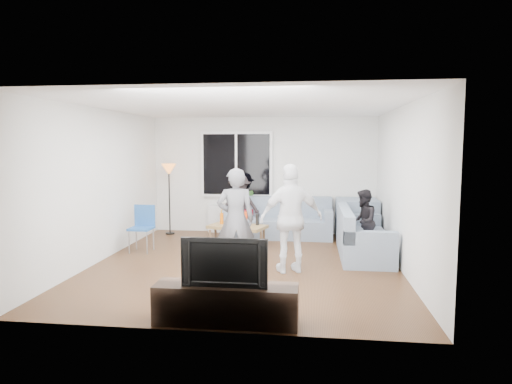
# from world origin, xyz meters

# --- Properties ---
(floor) EXTENTS (5.00, 5.50, 0.04)m
(floor) POSITION_xyz_m (0.00, 0.00, -0.02)
(floor) COLOR #56351C
(floor) RESTS_ON ground
(ceiling) EXTENTS (5.00, 5.50, 0.04)m
(ceiling) POSITION_xyz_m (0.00, 0.00, 2.62)
(ceiling) COLOR white
(ceiling) RESTS_ON ground
(wall_back) EXTENTS (5.00, 0.04, 2.60)m
(wall_back) POSITION_xyz_m (0.00, 2.77, 1.30)
(wall_back) COLOR silver
(wall_back) RESTS_ON ground
(wall_front) EXTENTS (5.00, 0.04, 2.60)m
(wall_front) POSITION_xyz_m (0.00, -2.77, 1.30)
(wall_front) COLOR silver
(wall_front) RESTS_ON ground
(wall_left) EXTENTS (0.04, 5.50, 2.60)m
(wall_left) POSITION_xyz_m (-2.52, 0.00, 1.30)
(wall_left) COLOR silver
(wall_left) RESTS_ON ground
(wall_right) EXTENTS (0.04, 5.50, 2.60)m
(wall_right) POSITION_xyz_m (2.52, 0.00, 1.30)
(wall_right) COLOR silver
(wall_right) RESTS_ON ground
(window_frame) EXTENTS (1.62, 0.06, 1.47)m
(window_frame) POSITION_xyz_m (-0.60, 2.69, 1.55)
(window_frame) COLOR white
(window_frame) RESTS_ON wall_back
(window_glass) EXTENTS (1.50, 0.02, 1.35)m
(window_glass) POSITION_xyz_m (-0.60, 2.65, 1.55)
(window_glass) COLOR black
(window_glass) RESTS_ON window_frame
(window_mullion) EXTENTS (0.05, 0.03, 1.35)m
(window_mullion) POSITION_xyz_m (-0.60, 2.64, 1.55)
(window_mullion) COLOR white
(window_mullion) RESTS_ON window_frame
(radiator) EXTENTS (1.30, 0.12, 0.62)m
(radiator) POSITION_xyz_m (-0.60, 2.65, 0.31)
(radiator) COLOR silver
(radiator) RESTS_ON floor
(potted_plant) EXTENTS (0.20, 0.16, 0.35)m
(potted_plant) POSITION_xyz_m (-0.30, 2.62, 0.80)
(potted_plant) COLOR #396A2A
(potted_plant) RESTS_ON radiator
(vase) EXTENTS (0.19, 0.19, 0.18)m
(vase) POSITION_xyz_m (-0.84, 2.62, 0.71)
(vase) COLOR silver
(vase) RESTS_ON radiator
(sofa_back_section) EXTENTS (2.30, 0.85, 0.85)m
(sofa_back_section) POSITION_xyz_m (0.38, 2.27, 0.42)
(sofa_back_section) COLOR slate
(sofa_back_section) RESTS_ON floor
(sofa_right_section) EXTENTS (2.00, 0.85, 0.85)m
(sofa_right_section) POSITION_xyz_m (2.02, 0.81, 0.42)
(sofa_right_section) COLOR slate
(sofa_right_section) RESTS_ON floor
(sofa_corner) EXTENTS (0.85, 0.85, 0.85)m
(sofa_corner) POSITION_xyz_m (2.04, 2.27, 0.42)
(sofa_corner) COLOR slate
(sofa_corner) RESTS_ON floor
(cushion_yellow) EXTENTS (0.40, 0.35, 0.14)m
(cushion_yellow) POSITION_xyz_m (-0.67, 2.25, 0.51)
(cushion_yellow) COLOR orange
(cushion_yellow) RESTS_ON sofa_back_section
(cushion_red) EXTENTS (0.43, 0.38, 0.13)m
(cushion_red) POSITION_xyz_m (-0.40, 2.33, 0.51)
(cushion_red) COLOR maroon
(cushion_red) RESTS_ON sofa_back_section
(coffee_table) EXTENTS (1.23, 0.89, 0.40)m
(coffee_table) POSITION_xyz_m (-0.37, 1.38, 0.20)
(coffee_table) COLOR olive
(coffee_table) RESTS_ON floor
(pitcher) EXTENTS (0.17, 0.17, 0.17)m
(pitcher) POSITION_xyz_m (-0.49, 1.37, 0.49)
(pitcher) COLOR maroon
(pitcher) RESTS_ON coffee_table
(side_chair) EXTENTS (0.41, 0.41, 0.86)m
(side_chair) POSITION_xyz_m (-2.05, 0.61, 0.43)
(side_chair) COLOR #23559A
(side_chair) RESTS_ON floor
(floor_lamp) EXTENTS (0.32, 0.32, 1.56)m
(floor_lamp) POSITION_xyz_m (-2.05, 2.30, 0.78)
(floor_lamp) COLOR orange
(floor_lamp) RESTS_ON floor
(player_left) EXTENTS (0.65, 0.48, 1.63)m
(player_left) POSITION_xyz_m (-0.10, -0.38, 0.81)
(player_left) COLOR #535359
(player_left) RESTS_ON floor
(player_right) EXTENTS (1.07, 0.71, 1.69)m
(player_right) POSITION_xyz_m (0.77, -0.38, 0.85)
(player_right) COLOR white
(player_right) RESTS_ON floor
(spectator_right) EXTENTS (0.55, 0.65, 1.18)m
(spectator_right) POSITION_xyz_m (2.02, 0.96, 0.59)
(spectator_right) COLOR black
(spectator_right) RESTS_ON floor
(spectator_back) EXTENTS (0.96, 0.68, 1.34)m
(spectator_back) POSITION_xyz_m (-0.47, 2.30, 0.67)
(spectator_back) COLOR black
(spectator_back) RESTS_ON floor
(tv_console) EXTENTS (1.60, 0.40, 0.44)m
(tv_console) POSITION_xyz_m (0.15, -2.50, 0.22)
(tv_console) COLOR #312018
(tv_console) RESTS_ON floor
(television) EXTENTS (0.95, 0.12, 0.55)m
(television) POSITION_xyz_m (0.15, -2.50, 0.71)
(television) COLOR black
(television) RESTS_ON tv_console
(bottle_d) EXTENTS (0.07, 0.07, 0.29)m
(bottle_d) POSITION_xyz_m (-0.20, 1.32, 0.54)
(bottle_d) COLOR #F14615
(bottle_d) RESTS_ON coffee_table
(bottle_a) EXTENTS (0.07, 0.07, 0.22)m
(bottle_a) POSITION_xyz_m (-0.71, 1.49, 0.51)
(bottle_a) COLOR orange
(bottle_a) RESTS_ON coffee_table
(bottle_e) EXTENTS (0.07, 0.07, 0.22)m
(bottle_e) POSITION_xyz_m (0.02, 1.46, 0.51)
(bottle_e) COLOR black
(bottle_e) RESTS_ON coffee_table
(bottle_c) EXTENTS (0.07, 0.07, 0.19)m
(bottle_c) POSITION_xyz_m (-0.27, 1.54, 0.49)
(bottle_c) COLOR black
(bottle_c) RESTS_ON coffee_table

